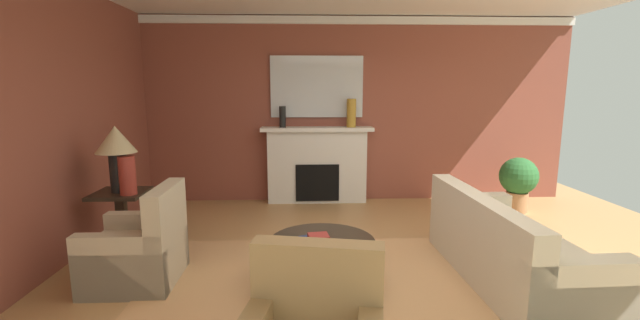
# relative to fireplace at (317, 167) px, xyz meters

# --- Properties ---
(ground_plane) EXTENTS (8.58, 8.58, 0.00)m
(ground_plane) POSITION_rel_fireplace_xyz_m (0.55, -2.72, -0.59)
(ground_plane) COLOR tan
(wall_fireplace) EXTENTS (7.20, 0.12, 3.00)m
(wall_fireplace) POSITION_rel_fireplace_xyz_m (0.55, 0.21, 0.91)
(wall_fireplace) COLOR brown
(wall_fireplace) RESTS_ON ground_plane
(wall_window) EXTENTS (0.12, 6.34, 3.00)m
(wall_window) POSITION_rel_fireplace_xyz_m (-2.81, -2.42, 0.91)
(wall_window) COLOR brown
(wall_window) RESTS_ON ground_plane
(crown_moulding) EXTENTS (7.20, 0.08, 0.12)m
(crown_moulding) POSITION_rel_fireplace_xyz_m (0.55, 0.13, 2.33)
(crown_moulding) COLOR white
(area_rug) EXTENTS (3.40, 2.37, 0.01)m
(area_rug) POSITION_rel_fireplace_xyz_m (-0.04, -2.96, -0.58)
(area_rug) COLOR tan
(area_rug) RESTS_ON ground_plane
(fireplace) EXTENTS (1.80, 0.35, 1.24)m
(fireplace) POSITION_rel_fireplace_xyz_m (0.00, 0.00, 0.00)
(fireplace) COLOR white
(fireplace) RESTS_ON ground_plane
(mantel_mirror) EXTENTS (1.49, 0.04, 0.98)m
(mantel_mirror) POSITION_rel_fireplace_xyz_m (0.00, 0.12, 1.29)
(mantel_mirror) COLOR silver
(sofa) EXTENTS (0.97, 2.13, 0.85)m
(sofa) POSITION_rel_fireplace_xyz_m (1.75, -2.93, -0.29)
(sofa) COLOR beige
(sofa) RESTS_ON ground_plane
(armchair_near_window) EXTENTS (0.80, 0.80, 0.95)m
(armchair_near_window) POSITION_rel_fireplace_xyz_m (-1.80, -2.83, -0.28)
(armchair_near_window) COLOR #C1B293
(armchair_near_window) RESTS_ON ground_plane
(coffee_table) EXTENTS (1.00, 1.00, 0.45)m
(coffee_table) POSITION_rel_fireplace_xyz_m (-0.04, -2.96, -0.25)
(coffee_table) COLOR #2D2319
(coffee_table) RESTS_ON ground_plane
(side_table) EXTENTS (0.56, 0.56, 0.70)m
(side_table) POSITION_rel_fireplace_xyz_m (-2.31, -2.01, -0.19)
(side_table) COLOR #2D2319
(side_table) RESTS_ON ground_plane
(table_lamp) EXTENTS (0.44, 0.44, 0.75)m
(table_lamp) POSITION_rel_fireplace_xyz_m (-2.31, -2.01, 0.64)
(table_lamp) COLOR black
(table_lamp) RESTS_ON side_table
(vase_mantel_right) EXTENTS (0.15, 0.15, 0.45)m
(vase_mantel_right) POSITION_rel_fireplace_xyz_m (0.55, -0.05, 0.88)
(vase_mantel_right) COLOR #B7892D
(vase_mantel_right) RESTS_ON fireplace
(vase_mantel_left) EXTENTS (0.10, 0.10, 0.34)m
(vase_mantel_left) POSITION_rel_fireplace_xyz_m (-0.55, -0.05, 0.82)
(vase_mantel_left) COLOR black
(vase_mantel_left) RESTS_ON fireplace
(vase_on_side_table) EXTENTS (0.18, 0.18, 0.43)m
(vase_on_side_table) POSITION_rel_fireplace_xyz_m (-2.16, -2.13, 0.33)
(vase_on_side_table) COLOR #9E3328
(vase_on_side_table) RESTS_ON side_table
(book_red_cover) EXTENTS (0.27, 0.23, 0.05)m
(book_red_cover) POSITION_rel_fireplace_xyz_m (-0.13, -3.01, -0.11)
(book_red_cover) COLOR navy
(book_red_cover) RESTS_ON coffee_table
(book_art_folio) EXTENTS (0.20, 0.19, 0.05)m
(book_art_folio) POSITION_rel_fireplace_xyz_m (-0.08, -3.09, -0.06)
(book_art_folio) COLOR maroon
(book_art_folio) RESTS_ON coffee_table
(potted_plant) EXTENTS (0.56, 0.56, 0.83)m
(potted_plant) POSITION_rel_fireplace_xyz_m (3.03, -0.66, -0.09)
(potted_plant) COLOR #A8754C
(potted_plant) RESTS_ON ground_plane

